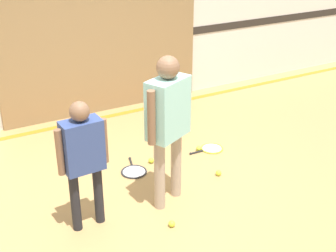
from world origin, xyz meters
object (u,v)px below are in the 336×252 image
object	(u,v)px
tennis_ball_near_instructor	(171,224)
person_student_left	(83,152)
tennis_ball_by_spare_racket	(151,161)
tennis_ball_stray_left	(219,173)
person_instructor	(168,116)
racket_second_spare	(211,149)
racket_spare_on_floor	(134,171)
tennis_ball_stray_right	(199,148)

from	to	relation	value
tennis_ball_near_instructor	person_student_left	bearing A→B (deg)	148.52
tennis_ball_by_spare_racket	tennis_ball_stray_left	distance (m)	0.84
person_instructor	racket_second_spare	distance (m)	1.60
person_instructor	tennis_ball_stray_left	distance (m)	1.22
tennis_ball_near_instructor	tennis_ball_stray_left	size ratio (longest dim) A/B	1.00
racket_spare_on_floor	person_student_left	bearing A→B (deg)	147.07
racket_spare_on_floor	tennis_ball_by_spare_racket	size ratio (longest dim) A/B	7.87
tennis_ball_near_instructor	tennis_ball_stray_right	bearing A→B (deg)	48.00
person_student_left	tennis_ball_stray_right	size ratio (longest dim) A/B	19.63
tennis_ball_stray_right	racket_spare_on_floor	bearing A→B (deg)	-175.71
racket_spare_on_floor	tennis_ball_stray_left	distance (m)	0.99
person_student_left	tennis_ball_stray_left	size ratio (longest dim) A/B	19.63
tennis_ball_near_instructor	tennis_ball_stray_right	xyz separation A→B (m)	(1.07, 1.19, 0.00)
tennis_ball_by_spare_racket	tennis_ball_stray_left	world-z (taller)	same
person_student_left	tennis_ball_stray_right	bearing A→B (deg)	20.77
person_student_left	tennis_ball_by_spare_racket	world-z (taller)	person_student_left
racket_second_spare	tennis_ball_stray_left	world-z (taller)	tennis_ball_stray_left
person_instructor	racket_spare_on_floor	bearing A→B (deg)	70.32
person_instructor	racket_second_spare	xyz separation A→B (m)	(1.04, 0.74, -0.97)
person_instructor	tennis_ball_stray_left	xyz separation A→B (m)	(0.75, 0.16, -0.94)
racket_second_spare	tennis_ball_stray_left	bearing A→B (deg)	65.58
racket_second_spare	tennis_ball_stray_right	world-z (taller)	tennis_ball_stray_right
racket_second_spare	person_instructor	bearing A→B (deg)	36.97
tennis_ball_stray_left	tennis_ball_stray_right	world-z (taller)	same
person_instructor	tennis_ball_stray_left	world-z (taller)	person_instructor
person_student_left	tennis_ball_stray_right	world-z (taller)	person_student_left
racket_second_spare	tennis_ball_stray_right	bearing A→B (deg)	-13.05
racket_second_spare	tennis_ball_stray_right	size ratio (longest dim) A/B	7.29
racket_second_spare	tennis_ball_by_spare_racket	distance (m)	0.83
tennis_ball_near_instructor	tennis_ball_stray_left	world-z (taller)	same
racket_second_spare	tennis_ball_by_spare_racket	xyz separation A→B (m)	(-0.83, 0.06, 0.02)
tennis_ball_near_instructor	racket_spare_on_floor	bearing A→B (deg)	83.65
tennis_ball_near_instructor	person_instructor	bearing A→B (deg)	65.06
racket_spare_on_floor	person_instructor	bearing A→B (deg)	-158.31
racket_spare_on_floor	tennis_ball_by_spare_racket	world-z (taller)	tennis_ball_by_spare_racket
person_instructor	tennis_ball_by_spare_racket	xyz separation A→B (m)	(0.21, 0.79, -0.94)
tennis_ball_near_instructor	tennis_ball_by_spare_racket	xyz separation A→B (m)	(0.40, 1.20, 0.00)
racket_spare_on_floor	tennis_ball_near_instructor	distance (m)	1.12
tennis_ball_stray_left	racket_second_spare	bearing A→B (deg)	63.94
person_instructor	tennis_ball_near_instructor	xyz separation A→B (m)	(-0.19, -0.41, -0.94)
racket_spare_on_floor	racket_second_spare	bearing A→B (deg)	-72.20
racket_spare_on_floor	tennis_ball_by_spare_racket	distance (m)	0.29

